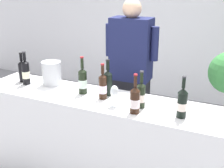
% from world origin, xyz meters
% --- Properties ---
extents(wall_back, '(8.00, 0.10, 2.80)m').
position_xyz_m(wall_back, '(0.00, 2.60, 1.40)').
color(wall_back, white).
rests_on(wall_back, ground_plane).
extents(counter, '(2.34, 0.54, 0.91)m').
position_xyz_m(counter, '(0.00, 0.00, 0.46)').
color(counter, white).
rests_on(counter, ground_plane).
extents(wine_bottle_0, '(0.08, 0.08, 0.32)m').
position_xyz_m(wine_bottle_0, '(0.43, -0.16, 1.02)').
color(wine_bottle_0, black).
rests_on(wine_bottle_0, counter).
extents(wine_bottle_1, '(0.08, 0.08, 0.35)m').
position_xyz_m(wine_bottle_1, '(-0.16, 0.04, 1.03)').
color(wine_bottle_1, black).
rests_on(wine_bottle_1, counter).
extents(wine_bottle_2, '(0.08, 0.08, 0.34)m').
position_xyz_m(wine_bottle_2, '(-0.80, 0.01, 1.04)').
color(wine_bottle_2, black).
rests_on(wine_bottle_2, counter).
extents(wine_bottle_3, '(0.08, 0.08, 0.33)m').
position_xyz_m(wine_bottle_3, '(0.78, -0.07, 1.03)').
color(wine_bottle_3, black).
rests_on(wine_bottle_3, counter).
extents(wine_bottle_4, '(0.08, 0.08, 0.33)m').
position_xyz_m(wine_bottle_4, '(0.07, 0.10, 1.04)').
color(wine_bottle_4, black).
rests_on(wine_bottle_4, counter).
extents(wine_bottle_5, '(0.07, 0.07, 0.32)m').
position_xyz_m(wine_bottle_5, '(0.07, -0.00, 1.03)').
color(wine_bottle_5, black).
rests_on(wine_bottle_5, counter).
extents(wine_bottle_6, '(0.07, 0.07, 0.31)m').
position_xyz_m(wine_bottle_6, '(0.44, -0.03, 1.02)').
color(wine_bottle_6, black).
rests_on(wine_bottle_6, counter).
extents(wine_bottle_7, '(0.08, 0.08, 0.30)m').
position_xyz_m(wine_bottle_7, '(-0.89, 0.06, 1.03)').
color(wine_bottle_7, black).
rests_on(wine_bottle_7, counter).
extents(wine_glass, '(0.08, 0.08, 0.18)m').
position_xyz_m(wine_glass, '(0.23, -0.10, 1.03)').
color(wine_glass, silver).
rests_on(wine_glass, counter).
extents(ice_bucket, '(0.20, 0.20, 0.24)m').
position_xyz_m(ice_bucket, '(-0.56, 0.12, 1.03)').
color(ice_bucket, silver).
rests_on(ice_bucket, counter).
extents(person_server, '(0.57, 0.25, 1.73)m').
position_xyz_m(person_server, '(0.08, 0.63, 0.85)').
color(person_server, black).
rests_on(person_server, ground_plane).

